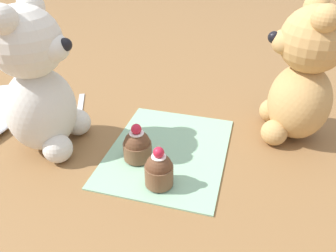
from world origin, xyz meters
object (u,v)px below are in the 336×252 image
at_px(teddy_bear_cream, 38,84).
at_px(cupcake_near_tan_bear, 159,170).
at_px(teddy_bear_tan, 303,76).
at_px(teaspoon, 80,105).
at_px(cupcake_near_cream_bear, 137,146).

relative_size(teddy_bear_cream, cupcake_near_tan_bear, 3.80).
bearing_deg(cupcake_near_tan_bear, teddy_bear_cream, 76.48).
distance_m(teddy_bear_cream, cupcake_near_tan_bear, 0.25).
relative_size(teddy_bear_tan, cupcake_near_tan_bear, 3.68).
height_order(teddy_bear_tan, teaspoon, teddy_bear_tan).
bearing_deg(teaspoon, teddy_bear_cream, -17.27).
xyz_separation_m(teddy_bear_cream, teaspoon, (0.15, 0.02, -0.12)).
relative_size(teddy_bear_tan, cupcake_near_cream_bear, 3.76).
distance_m(teddy_bear_tan, teaspoon, 0.47).
relative_size(cupcake_near_cream_bear, teaspoon, 0.59).
bearing_deg(teaspoon, cupcake_near_tan_bear, 26.68).
bearing_deg(teddy_bear_cream, teddy_bear_tan, -75.77).
relative_size(teddy_bear_cream, teaspoon, 2.28).
xyz_separation_m(teddy_bear_cream, cupcake_near_tan_bear, (-0.06, -0.23, -0.09)).
bearing_deg(teaspoon, teddy_bear_tan, 67.27).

